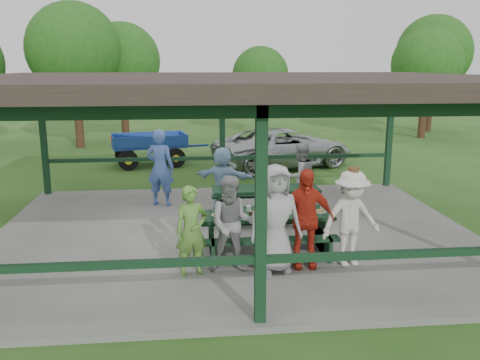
{
  "coord_description": "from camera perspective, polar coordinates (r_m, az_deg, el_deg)",
  "views": [
    {
      "loc": [
        -0.92,
        -10.15,
        3.56
      ],
      "look_at": [
        0.08,
        -0.3,
        1.3
      ],
      "focal_mm": 38.0,
      "sensor_mm": 36.0,
      "label": 1
    }
  ],
  "objects": [
    {
      "name": "spectator_grey",
      "position": [
        12.27,
        6.77,
        0.37
      ],
      "size": [
        0.97,
        0.88,
        1.64
      ],
      "primitive_type": "imported",
      "rotation": [
        0.0,
        0.0,
        3.53
      ],
      "color": "#97979A",
      "rests_on": "concrete_slab"
    },
    {
      "name": "contestant_grey_mid",
      "position": [
        8.56,
        3.98,
        -4.34
      ],
      "size": [
        1.0,
        0.74,
        1.86
      ],
      "primitive_type": "imported",
      "rotation": [
        0.0,
        0.0,
        0.17
      ],
      "color": "#9B9B9E",
      "rests_on": "concrete_slab"
    },
    {
      "name": "contestant_white_fedora",
      "position": [
        9.02,
        12.37,
        -4.23
      ],
      "size": [
        1.2,
        0.84,
        1.76
      ],
      "rotation": [
        0.0,
        0.0,
        0.2
      ],
      "color": "silver",
      "rests_on": "concrete_slab"
    },
    {
      "name": "picnic_table_near",
      "position": [
        9.54,
        3.05,
        -5.41
      ],
      "size": [
        2.44,
        1.39,
        0.75
      ],
      "color": "black",
      "rests_on": "concrete_slab"
    },
    {
      "name": "tree_left",
      "position": [
        24.76,
        -13.1,
        12.89
      ],
      "size": [
        3.51,
        3.51,
        5.48
      ],
      "color": "#311E13",
      "rests_on": "ground"
    },
    {
      "name": "concrete_slab",
      "position": [
        10.78,
        -0.59,
        -6.13
      ],
      "size": [
        10.0,
        8.0,
        0.1
      ],
      "primitive_type": "cube",
      "color": "slate",
      "rests_on": "ground"
    },
    {
      "name": "tree_right",
      "position": [
        26.5,
        20.22,
        12.09
      ],
      "size": [
        3.36,
        3.36,
        5.25
      ],
      "color": "#311E13",
      "rests_on": "ground"
    },
    {
      "name": "tree_far_left",
      "position": [
        23.06,
        -18.16,
        13.73
      ],
      "size": [
        3.92,
        3.92,
        6.13
      ],
      "color": "#311E13",
      "rests_on": "ground"
    },
    {
      "name": "ground",
      "position": [
        10.79,
        -0.58,
        -6.38
      ],
      "size": [
        90.0,
        90.0,
        0.0
      ],
      "primitive_type": "plane",
      "color": "#275019",
      "rests_on": "ground"
    },
    {
      "name": "table_setting",
      "position": [
        9.48,
        3.41,
        -3.54
      ],
      "size": [
        2.36,
        0.45,
        0.1
      ],
      "color": "white",
      "rests_on": "picnic_table_near"
    },
    {
      "name": "contestant_red",
      "position": [
        8.81,
        7.26,
        -4.3
      ],
      "size": [
        1.05,
        0.49,
        1.75
      ],
      "primitive_type": "imported",
      "rotation": [
        0.0,
        0.0,
        -0.06
      ],
      "color": "red",
      "rests_on": "concrete_slab"
    },
    {
      "name": "pavilion_structure",
      "position": [
        10.19,
        -0.63,
        10.68
      ],
      "size": [
        10.6,
        8.6,
        3.24
      ],
      "color": "black",
      "rests_on": "concrete_slab"
    },
    {
      "name": "spectator_lblue",
      "position": [
        12.16,
        -1.94,
        0.12
      ],
      "size": [
        1.51,
        1.0,
        1.56
      ],
      "primitive_type": "imported",
      "rotation": [
        0.0,
        0.0,
        2.73
      ],
      "color": "#8CB3D9",
      "rests_on": "concrete_slab"
    },
    {
      "name": "contestant_green",
      "position": [
        8.51,
        -5.46,
        -5.69
      ],
      "size": [
        0.62,
        0.48,
        1.52
      ],
      "primitive_type": "imported",
      "rotation": [
        0.0,
        0.0,
        0.24
      ],
      "color": "#578E35",
      "rests_on": "concrete_slab"
    },
    {
      "name": "tree_far_right",
      "position": [
        29.31,
        20.92,
        13.17
      ],
      "size": [
        3.9,
        3.9,
        6.1
      ],
      "color": "#311E13",
      "rests_on": "ground"
    },
    {
      "name": "contestant_grey_left",
      "position": [
        8.55,
        -0.84,
        -5.0
      ],
      "size": [
        0.85,
        0.68,
        1.67
      ],
      "primitive_type": "imported",
      "rotation": [
        0.0,
        0.0,
        -0.06
      ],
      "color": "gray",
      "rests_on": "concrete_slab"
    },
    {
      "name": "picnic_table_far",
      "position": [
        11.47,
        2.89,
        -2.25
      ],
      "size": [
        2.38,
        1.39,
        0.75
      ],
      "color": "black",
      "rests_on": "concrete_slab"
    },
    {
      "name": "farm_trailer",
      "position": [
        18.46,
        -10.14,
        3.48
      ],
      "size": [
        3.54,
        1.98,
        1.23
      ],
      "rotation": [
        0.0,
        0.0,
        0.21
      ],
      "color": "#1A3D94",
      "rests_on": "ground"
    },
    {
      "name": "pickup_truck",
      "position": [
        17.99,
        4.92,
        3.66
      ],
      "size": [
        5.46,
        3.89,
        1.38
      ],
      "primitive_type": "imported",
      "rotation": [
        0.0,
        0.0,
        1.93
      ],
      "color": "silver",
      "rests_on": "ground"
    },
    {
      "name": "tree_mid",
      "position": [
        26.34,
        2.29,
        11.68
      ],
      "size": [
        2.86,
        2.86,
        4.46
      ],
      "color": "#311E13",
      "rests_on": "ground"
    },
    {
      "name": "spectator_blue",
      "position": [
        12.73,
        -8.95,
        1.38
      ],
      "size": [
        0.8,
        0.64,
        1.91
      ],
      "primitive_type": "imported",
      "rotation": [
        0.0,
        0.0,
        2.85
      ],
      "color": "#4666B6",
      "rests_on": "concrete_slab"
    }
  ]
}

